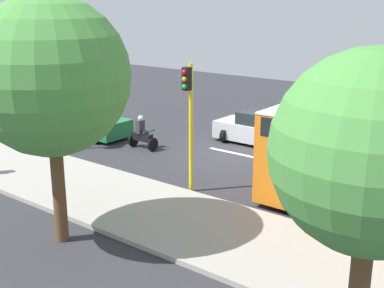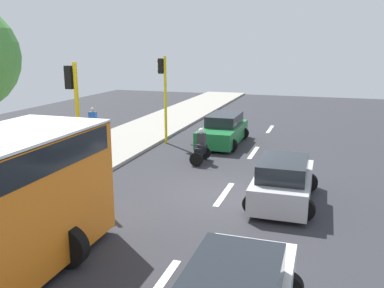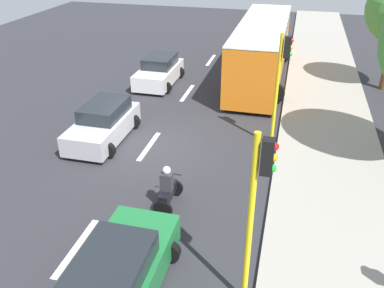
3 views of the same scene
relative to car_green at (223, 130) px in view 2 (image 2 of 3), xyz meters
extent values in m
cube|color=#2D2D33|center=(-1.86, 7.42, -0.76)|extent=(40.00, 60.00, 0.10)
cube|color=#9E998E|center=(5.14, 7.42, -0.64)|extent=(4.00, 60.00, 0.15)
cube|color=white|center=(-1.86, -4.58, -0.71)|extent=(0.20, 2.40, 0.01)
cube|color=white|center=(-1.86, 1.42, -0.71)|extent=(0.20, 2.40, 0.01)
cube|color=white|center=(-1.86, 7.42, -0.71)|extent=(0.20, 2.40, 0.01)
cube|color=white|center=(-1.86, 13.42, -0.71)|extent=(0.20, 2.40, 0.01)
cube|color=#1E7238|center=(0.00, 0.09, -0.15)|extent=(1.79, 4.50, 0.80)
cube|color=#1E2328|center=(0.00, -0.27, 0.53)|extent=(1.50, 2.52, 0.56)
cylinder|color=black|center=(-0.78, 1.57, -0.39)|extent=(0.64, 0.22, 0.64)
cylinder|color=black|center=(0.78, 1.57, -0.39)|extent=(0.64, 0.22, 0.64)
cylinder|color=black|center=(-0.78, -1.40, -0.39)|extent=(0.64, 0.22, 0.64)
cylinder|color=black|center=(0.78, -1.40, -0.39)|extent=(0.64, 0.22, 0.64)
cube|color=#1E2328|center=(-3.73, 14.66, 0.53)|extent=(1.49, 2.16, 0.56)
cylinder|color=black|center=(-2.95, 13.08, -0.39)|extent=(0.64, 0.22, 0.64)
cylinder|color=black|center=(-4.51, 13.08, -0.39)|extent=(0.64, 0.22, 0.64)
cube|color=#B7B7BC|center=(-3.84, 7.49, -0.15)|extent=(1.74, 3.96, 0.80)
cube|color=#1E2328|center=(-3.84, 7.81, 0.53)|extent=(1.46, 2.22, 0.56)
cylinder|color=black|center=(-3.08, 6.18, -0.39)|extent=(0.64, 0.22, 0.64)
cylinder|color=black|center=(-4.61, 6.18, -0.39)|extent=(0.64, 0.22, 0.64)
cylinder|color=black|center=(-3.08, 8.80, -0.39)|extent=(0.64, 0.22, 0.64)
cylinder|color=black|center=(-4.61, 8.80, -0.39)|extent=(0.64, 0.22, 0.64)
cylinder|color=black|center=(0.46, 13.23, -0.21)|extent=(1.00, 0.30, 1.00)
cylinder|color=black|center=(0.08, 4.46, -0.41)|extent=(0.60, 0.10, 0.60)
cylinder|color=black|center=(0.08, 3.26, -0.41)|extent=(0.60, 0.10, 0.60)
cube|color=black|center=(0.08, 3.81, -0.16)|extent=(0.28, 1.10, 0.36)
sphere|color=black|center=(0.08, 4.01, 0.02)|extent=(0.32, 0.32, 0.32)
cylinder|color=black|center=(0.08, 4.36, 0.19)|extent=(0.55, 0.04, 0.04)
cube|color=#333338|center=(0.08, 3.71, 0.29)|extent=(0.36, 0.24, 0.60)
sphere|color=silver|center=(0.08, 3.76, 0.69)|extent=(0.26, 0.26, 0.26)
cylinder|color=#72604C|center=(6.60, 1.64, -0.14)|extent=(0.16, 0.16, 0.85)
cylinder|color=#72604C|center=(6.80, 1.64, -0.14)|extent=(0.16, 0.16, 0.85)
cube|color=#2659B2|center=(6.70, 1.64, 0.59)|extent=(0.40, 0.24, 0.60)
sphere|color=tan|center=(6.70, 1.64, 1.02)|extent=(0.22, 0.22, 0.22)
cylinder|color=yellow|center=(2.89, 8.80, 1.54)|extent=(0.14, 0.14, 4.50)
cube|color=black|center=(3.11, 8.80, 3.29)|extent=(0.24, 0.24, 0.76)
sphere|color=red|center=(3.23, 8.80, 3.53)|extent=(0.16, 0.16, 0.16)
sphere|color=#F2A50C|center=(3.23, 8.80, 3.29)|extent=(0.16, 0.16, 0.16)
sphere|color=green|center=(3.23, 8.80, 3.05)|extent=(0.16, 0.16, 0.16)
cylinder|color=yellow|center=(2.89, 0.79, 1.54)|extent=(0.14, 0.14, 4.50)
cube|color=black|center=(3.11, 0.79, 3.29)|extent=(0.24, 0.24, 0.76)
sphere|color=red|center=(3.23, 0.79, 3.53)|extent=(0.16, 0.16, 0.16)
sphere|color=#F2A50C|center=(3.23, 0.79, 3.29)|extent=(0.16, 0.16, 0.16)
sphere|color=green|center=(3.23, 0.79, 3.05)|extent=(0.16, 0.16, 0.16)
camera|label=1|loc=(15.96, 19.01, 5.78)|focal=47.05mm
camera|label=2|loc=(-4.96, 20.69, 4.32)|focal=38.85mm
camera|label=3|loc=(3.37, -6.08, 7.24)|focal=38.15mm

